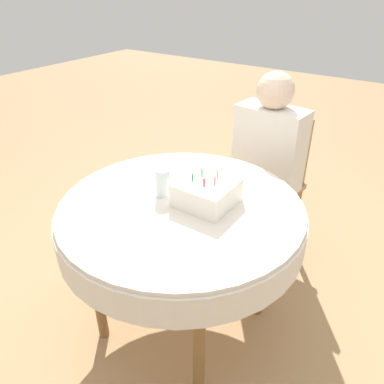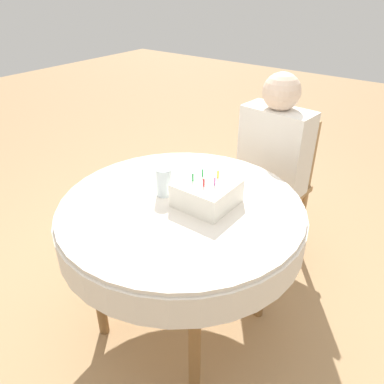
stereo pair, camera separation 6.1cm
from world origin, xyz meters
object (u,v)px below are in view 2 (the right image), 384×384
object	(u,v)px
chair	(276,181)
birthday_cake	(207,193)
person	(272,153)
drinking_glass	(164,182)

from	to	relation	value
chair	birthday_cake	bearing A→B (deg)	-82.19
person	drinking_glass	xyz separation A→B (m)	(-0.15, -0.79, 0.11)
birthday_cake	chair	bearing A→B (deg)	92.66
person	birthday_cake	distance (m)	0.74
person	birthday_cake	world-z (taller)	person
person	drinking_glass	world-z (taller)	person
drinking_glass	birthday_cake	bearing A→B (deg)	14.99
birthday_cake	drinking_glass	bearing A→B (deg)	-165.01
chair	drinking_glass	world-z (taller)	chair
chair	birthday_cake	xyz separation A→B (m)	(0.04, -0.82, 0.31)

